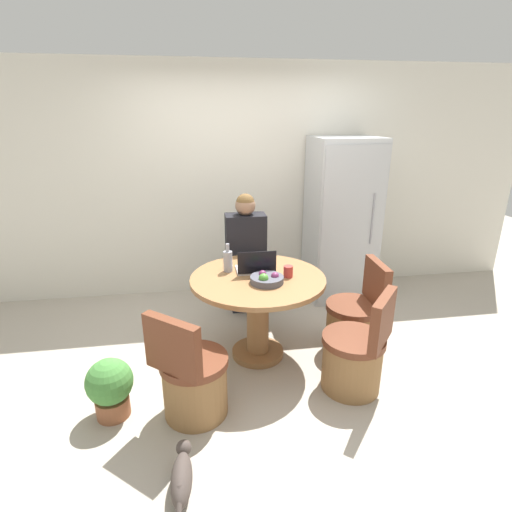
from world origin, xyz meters
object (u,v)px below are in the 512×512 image
at_px(refrigerator, 341,220).
at_px(fruit_bowl, 267,279).
at_px(person_seated, 245,251).
at_px(bottle, 228,261).
at_px(cat, 182,477).
at_px(chair_near_left_corner, 193,381).
at_px(chair_near_right_corner, 355,357).
at_px(potted_plant, 110,386).
at_px(laptop, 256,267).
at_px(chair_right_side, 354,322).
at_px(dining_table, 258,299).

distance_m(refrigerator, fruit_bowl, 1.69).
bearing_deg(person_seated, fruit_bowl, 93.51).
relative_size(refrigerator, person_seated, 1.38).
distance_m(bottle, cat, 1.69).
height_order(chair_near_left_corner, chair_near_right_corner, same).
relative_size(person_seated, potted_plant, 2.94).
relative_size(bottle, potted_plant, 0.55).
bearing_deg(laptop, refrigerator, -138.00).
bearing_deg(fruit_bowl, chair_right_side, 6.96).
relative_size(chair_right_side, person_seated, 0.64).
height_order(person_seated, laptop, person_seated).
distance_m(chair_near_left_corner, chair_near_right_corner, 1.24).
bearing_deg(chair_right_side, cat, -48.34).
bearing_deg(chair_right_side, chair_near_right_corner, -19.08).
relative_size(dining_table, bottle, 4.58).
relative_size(laptop, bottle, 1.32).
relative_size(refrigerator, bottle, 7.31).
bearing_deg(dining_table, fruit_bowl, -68.43).
height_order(refrigerator, cat, refrigerator).
height_order(laptop, fruit_bowl, laptop).
xyz_separation_m(dining_table, chair_right_side, (0.88, -0.04, -0.28)).
bearing_deg(person_seated, laptop, 90.16).
bearing_deg(fruit_bowl, cat, -121.49).
xyz_separation_m(chair_near_left_corner, cat, (-0.08, -0.62, -0.18)).
bearing_deg(chair_near_left_corner, person_seated, -70.71).
distance_m(chair_near_right_corner, chair_right_side, 0.57).
bearing_deg(potted_plant, person_seated, 50.39).
bearing_deg(cat, chair_near_right_corner, -58.24).
relative_size(person_seated, cat, 2.73).
bearing_deg(potted_plant, dining_table, 27.28).
bearing_deg(dining_table, chair_near_left_corner, -130.57).
bearing_deg(refrigerator, chair_near_left_corner, -133.44).
bearing_deg(laptop, chair_near_left_corner, 53.85).
height_order(refrigerator, bottle, refrigerator).
xyz_separation_m(chair_right_side, bottle, (-1.11, 0.20, 0.58)).
height_order(dining_table, chair_right_side, chair_right_side).
distance_m(dining_table, fruit_bowl, 0.28).
bearing_deg(person_seated, potted_plant, 50.39).
bearing_deg(chair_near_right_corner, fruit_bowl, -84.74).
height_order(refrigerator, chair_right_side, refrigerator).
bearing_deg(person_seated, chair_right_side, 136.73).
bearing_deg(fruit_bowl, potted_plant, -159.26).
bearing_deg(chair_near_left_corner, dining_table, -90.00).
xyz_separation_m(chair_near_left_corner, laptop, (0.57, 0.78, 0.53)).
relative_size(chair_near_right_corner, bottle, 3.39).
xyz_separation_m(refrigerator, cat, (-1.80, -2.43, -0.82)).
bearing_deg(chair_near_left_corner, potted_plant, 33.21).
bearing_deg(bottle, chair_right_side, -10.43).
height_order(cat, potted_plant, potted_plant).
bearing_deg(fruit_bowl, chair_near_left_corner, -139.71).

